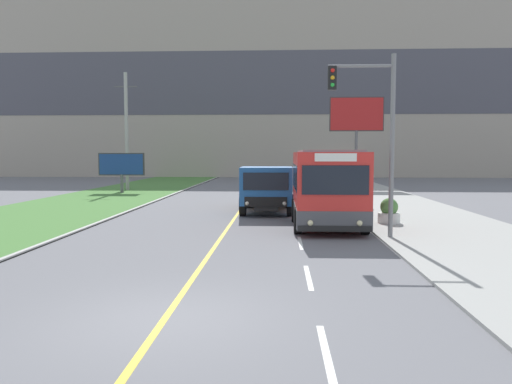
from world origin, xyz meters
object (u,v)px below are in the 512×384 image
Objects in this scene: city_bus at (328,189)px; dump_truck at (267,189)px; planter_round_second at (364,200)px; car_distant at (306,182)px; planter_round_near at (389,212)px; billboard_large at (357,118)px; billboard_small at (121,165)px; traffic_light_mast at (374,123)px; utility_pole_far at (127,131)px.

city_bus is 0.87× the size of dump_truck.
car_distant is at bearing 99.33° from planter_round_second.
city_bus is at bearing -159.94° from planter_round_near.
billboard_small is at bearing -161.51° from billboard_large.
planter_round_second is (-0.12, 5.44, -0.02)m from planter_round_near.
planter_round_near is (16.34, -15.99, -1.54)m from billboard_small.
city_bus reaches higher than planter_round_near.
billboard_small reaches higher than planter_round_near.
billboard_small is 22.92m from planter_round_near.
traffic_light_mast reaches higher than billboard_small.
dump_truck is 20.18m from billboard_large.
billboard_small is (-13.71, 16.95, 0.51)m from city_bus.
planter_round_second is (2.51, 6.40, -1.05)m from city_bus.
planter_round_second is at bearing 82.31° from traffic_light_mast.
billboard_large is (18.80, 3.14, 1.19)m from utility_pole_far.
traffic_light_mast is 24.67m from billboard_small.
dump_truck is at bearing -47.37° from billboard_small.
dump_truck is 5.33m from planter_round_second.
car_distant is at bearing 97.10° from planter_round_near.
billboard_small is (-15.02, 19.47, -1.92)m from traffic_light_mast.
traffic_light_mast reaches higher than planter_round_second.
traffic_light_mast is at bearing -62.55° from city_bus.
planter_round_near is at bearing -44.38° from billboard_small.
dump_truck is at bearing 117.64° from traffic_light_mast.
dump_truck is 19.44m from utility_pole_far.
billboard_small is (-18.31, -6.12, -3.87)m from billboard_large.
billboard_small is at bearing 128.96° from city_bus.
utility_pole_far is at bearing -178.00° from car_distant.
planter_round_second is (16.22, -10.55, -1.57)m from billboard_small.
dump_truck is 0.81× the size of billboard_large.
planter_round_near is at bearing -88.74° from planter_round_second.
dump_truck is 6.40× the size of planter_round_second.
planter_round_second is at bearing -80.67° from car_distant.
car_distant is at bearing 89.42° from city_bus.
utility_pole_far reaches higher than billboard_large.
car_distant is 0.68× the size of traffic_light_mast.
utility_pole_far is at bearing 141.01° from planter_round_second.
billboard_small is at bearing -80.64° from utility_pole_far.
car_distant is at bearing 2.00° from utility_pole_far.
billboard_large reaches higher than city_bus.
city_bus is at bearing -101.27° from billboard_large.
billboard_large reaches higher than car_distant.
planter_round_near is at bearing 20.06° from city_bus.
car_distant is 1.25× the size of billboard_small.
planter_round_second is at bearing 17.54° from dump_truck.
billboard_large is at bearing 78.73° from city_bus.
city_bus is 0.87× the size of traffic_light_mast.
city_bus is 1.28× the size of car_distant.
planter_round_second is at bearing -33.04° from billboard_small.
billboard_large reaches higher than dump_truck.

